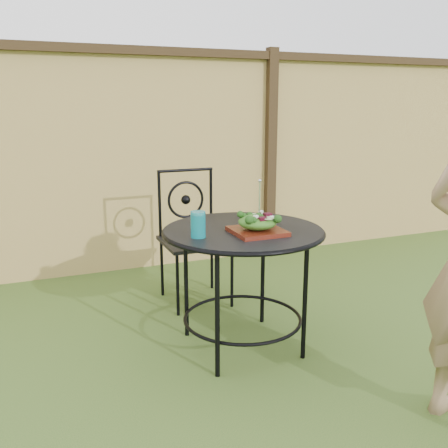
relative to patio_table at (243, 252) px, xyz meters
name	(u,v)px	position (x,y,z in m)	size (l,w,h in m)	color
ground	(232,399)	(-0.27, -0.49, -0.59)	(60.00, 60.00, 0.00)	#244817
fence	(131,160)	(-0.27, 1.70, 0.36)	(8.00, 0.12, 1.90)	#E1C36F
patio_table	(243,252)	(0.00, 0.00, 0.00)	(0.92, 0.92, 0.72)	black
patio_chair	(193,233)	(-0.02, 0.83, -0.08)	(0.46, 0.46, 0.95)	black
salad_plate	(257,231)	(0.03, -0.12, 0.15)	(0.27, 0.27, 0.02)	#3F0A09
salad	(257,222)	(0.03, -0.12, 0.20)	(0.21, 0.21, 0.08)	#235614
fork	(259,198)	(0.04, -0.12, 0.33)	(0.01, 0.01, 0.18)	silver
drinking_glass	(198,224)	(-0.30, -0.08, 0.21)	(0.08, 0.08, 0.14)	#0C8592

